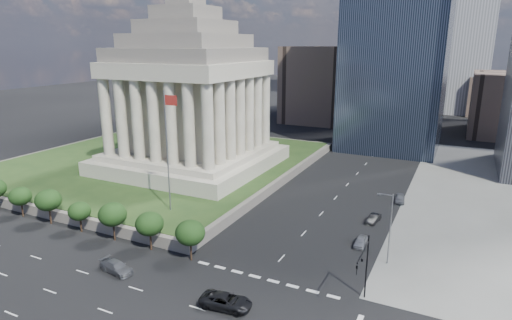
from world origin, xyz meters
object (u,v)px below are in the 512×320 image
Objects in this scene: war_memorial at (189,80)px; flagpole at (168,145)px; parked_sedan_far at (400,198)px; traffic_signal_ne at (364,264)px; suv_grey at (117,267)px; parked_sedan_near at (361,241)px; street_lamp_north at (389,225)px; parked_sedan_mid at (374,219)px; pickup_truck at (226,301)px.

flagpole is at bearing -63.11° from war_memorial.
flagpole is 4.64× the size of parked_sedan_far.
war_memorial is at bearing 143.58° from traffic_signal_ne.
suv_grey is at bearing -167.55° from traffic_signal_ne.
parked_sedan_far is (2.50, 21.49, 0.07)m from parked_sedan_near.
traffic_signal_ne is 11.34m from street_lamp_north.
parked_sedan_far is at bearing 91.57° from traffic_signal_ne.
war_memorial reaches higher than parked_sedan_far.
war_memorial is 4.88× the size of traffic_signal_ne.
flagpole reaches higher than parked_sedan_mid.
street_lamp_north is 2.32× the size of parked_sedan_far.
flagpole is at bearing 22.16° from suv_grey.
street_lamp_north reaches higher than parked_sedan_near.
pickup_truck reaches higher than parked_sedan_far.
pickup_truck is 1.53× the size of parked_sedan_near.
street_lamp_north is at bearing -63.95° from parked_sedan_mid.
flagpole is 3.34× the size of pickup_truck.
war_memorial is 56.78m from pickup_truck.
parked_sedan_near is at bearing 8.73° from flagpole.
parked_sedan_near is (43.00, -19.27, -20.73)m from war_memorial.
parked_sedan_near is 0.91× the size of parked_sedan_far.
traffic_signal_ne is at bearing -69.23° from pickup_truck.
traffic_signal_ne is at bearing -36.42° from war_memorial.
war_memorial is at bearing 175.04° from parked_sedan_mid.
parked_sedan_near is (-3.50, 15.04, -4.59)m from traffic_signal_ne.
pickup_truck is 45.49m from parked_sedan_far.
flagpole is 36.15m from parked_sedan_mid.
parked_sedan_near is 9.46m from parked_sedan_mid.
street_lamp_north reaches higher than pickup_truck.
suv_grey reaches higher than parked_sedan_mid.
pickup_truck is at bearing -40.18° from flagpole.
flagpole reaches higher than street_lamp_north.
parked_sedan_far is (33.33, 26.22, -12.38)m from flagpole.
street_lamp_north is at bearing -25.92° from war_memorial.
suv_grey is 1.19× the size of parked_sedan_far.
parked_sedan_far is (-1.00, 36.53, -4.52)m from traffic_signal_ne.
parked_sedan_mid is (-3.50, 24.50, -4.58)m from traffic_signal_ne.
street_lamp_north is 1.67× the size of pickup_truck.
parked_sedan_far is at bearing -25.08° from suv_grey.
parked_sedan_far is at bearing 2.80° from war_memorial.
war_memorial is 7.63× the size of suv_grey.
traffic_signal_ne is at bearing -77.30° from parked_sedan_near.
suv_grey is at bearing -68.55° from war_memorial.
flagpole is 33.58m from parked_sedan_near.
traffic_signal_ne reaches higher than parked_sedan_far.
parked_sedan_mid reaches higher than parked_sedan_near.
parked_sedan_mid is (43.00, -9.80, -20.73)m from war_memorial.
flagpole is at bearing 42.85° from pickup_truck.
parked_sedan_far is (-1.83, 25.22, -4.93)m from street_lamp_north.
suv_grey is at bearing -131.15° from parked_sedan_far.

